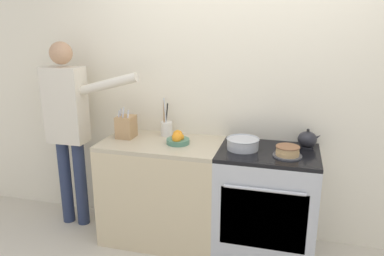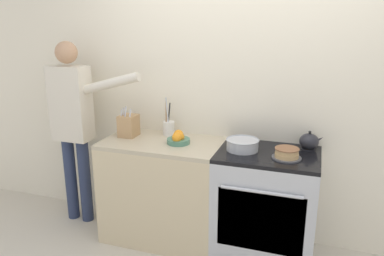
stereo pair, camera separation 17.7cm
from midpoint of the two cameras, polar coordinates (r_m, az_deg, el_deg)
The scene contains 10 objects.
wall_back at distance 3.19m, azimuth 9.82°, elevation 5.42°, with size 8.00×0.04×2.60m.
counter_cabinet at distance 3.32m, azimuth -2.86°, elevation -9.42°, with size 1.00×0.59×0.90m.
stove_range at distance 3.14m, azimuth 12.74°, elevation -11.45°, with size 0.78×0.62×0.90m.
layer_cake at distance 2.87m, azimuth 15.97°, elevation -3.78°, with size 0.22×0.22×0.08m.
tea_kettle at distance 3.11m, azimuth 19.01°, elevation -1.98°, with size 0.18×0.15×0.15m.
mixing_bowl at distance 2.97m, azimuth 9.39°, elevation -2.52°, with size 0.26×0.26×0.09m.
knife_block at distance 3.30m, azimuth -8.14°, elevation 0.36°, with size 0.14×0.16×0.27m.
utensil_crock at distance 3.31m, azimuth -2.05°, elevation 0.11°, with size 0.10×0.10×0.34m.
fruit_bowl at distance 3.08m, azimuth -0.47°, elevation -1.62°, with size 0.19×0.19×0.11m.
person_baker at distance 3.55m, azimuth -16.32°, elevation 1.53°, with size 0.95×0.20×1.71m.
Camera 2 is at (0.56, -2.47, 1.87)m, focal length 35.00 mm.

